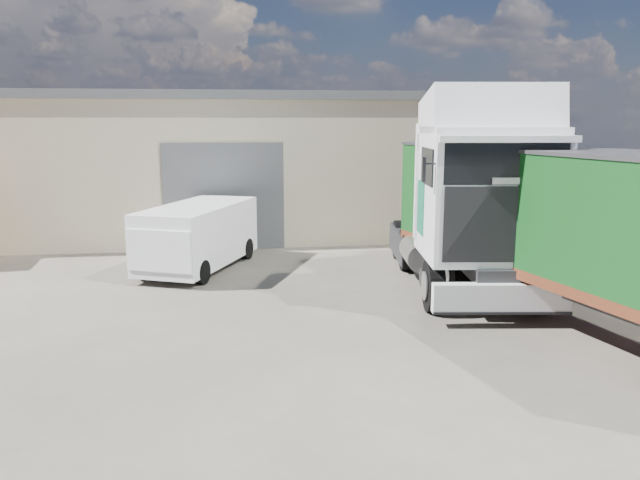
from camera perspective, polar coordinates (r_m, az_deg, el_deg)
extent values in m
plane|color=#292621|center=(12.00, 0.84, -10.31)|extent=(120.00, 120.00, 0.00)
cube|color=beige|center=(27.44, -17.11, 6.61)|extent=(30.00, 12.00, 5.00)
cube|color=#535558|center=(27.39, -17.43, 12.14)|extent=(30.60, 12.60, 0.30)
cube|color=#535558|center=(21.18, -8.74, 3.91)|extent=(4.00, 0.08, 3.60)
cube|color=#535558|center=(27.40, -17.45, 12.56)|extent=(30.60, 0.40, 0.15)
cylinder|color=black|center=(14.82, 15.06, -4.06)|extent=(2.97, 1.59, 1.22)
cylinder|color=black|center=(18.62, 11.81, -0.87)|extent=(3.02, 1.59, 1.22)
cylinder|color=black|center=(20.17, 10.86, 0.06)|extent=(3.02, 1.59, 1.22)
cube|color=#2D2D30|center=(17.33, 12.74, -0.35)|extent=(2.04, 7.66, 0.34)
cube|color=white|center=(13.81, 16.26, -5.13)|extent=(2.94, 0.68, 0.63)
cube|color=white|center=(14.83, 15.04, 3.86)|extent=(3.20, 3.00, 2.82)
cube|color=black|center=(13.63, 16.40, 1.36)|extent=(2.52, 0.41, 1.61)
cube|color=black|center=(13.51, 16.67, 6.67)|extent=(2.57, 0.40, 0.86)
cube|color=white|center=(14.95, 15.15, 10.87)|extent=(3.12, 2.59, 1.41)
cube|color=#0D5D41|center=(15.00, 9.18, 2.95)|extent=(0.13, 0.86, 1.26)
cube|color=#0D5D41|center=(15.74, 19.62, 2.83)|extent=(0.13, 0.86, 1.26)
cylinder|color=#2D2D30|center=(18.72, 11.75, 1.27)|extent=(1.42, 1.42, 0.14)
cylinder|color=black|center=(17.28, 13.62, -2.26)|extent=(2.54, 1.48, 0.99)
cube|color=#2D2D30|center=(14.33, 22.18, -4.06)|extent=(3.15, 11.10, 0.33)
cube|color=#612816|center=(14.26, 22.26, -2.87)|extent=(4.70, 11.45, 0.22)
cube|color=black|center=(14.02, 22.66, 2.41)|extent=(4.70, 11.45, 2.43)
cube|color=#2D2D30|center=(13.91, 23.03, 7.44)|extent=(4.77, 11.51, 0.07)
cylinder|color=black|center=(17.42, -13.29, -2.69)|extent=(2.03, 1.37, 0.66)
cylinder|color=black|center=(20.22, -8.99, -0.65)|extent=(2.03, 1.37, 0.66)
cube|color=white|center=(18.66, -11.06, 0.57)|extent=(3.57, 4.99, 1.70)
cube|color=white|center=(17.02, -13.87, -0.72)|extent=(2.06, 1.56, 1.10)
cube|color=black|center=(17.09, -13.63, 1.22)|extent=(1.64, 0.77, 0.60)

